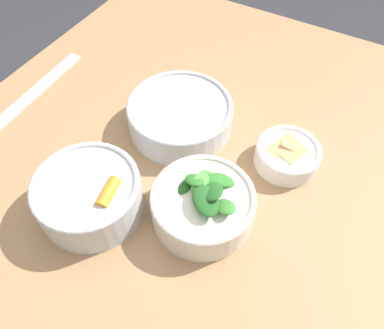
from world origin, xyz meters
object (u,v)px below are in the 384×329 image
object	(u,v)px
bowl_beans_hotdog	(180,116)
bowl_greens	(203,204)
bowl_carrots	(89,194)
bowl_cookies	(288,154)
ruler	(32,94)

from	to	relation	value
bowl_beans_hotdog	bowl_greens	bearing A→B (deg)	-139.31
bowl_greens	bowl_beans_hotdog	distance (m)	0.19
bowl_carrots	bowl_beans_hotdog	world-z (taller)	bowl_carrots
bowl_cookies	ruler	world-z (taller)	bowl_cookies
bowl_cookies	ruler	size ratio (longest dim) A/B	0.38
bowl_beans_hotdog	bowl_cookies	size ratio (longest dim) A/B	1.73
ruler	bowl_carrots	bearing A→B (deg)	-118.35
bowl_carrots	bowl_beans_hotdog	xyz separation A→B (m)	(0.22, -0.03, -0.01)
bowl_greens	ruler	distance (m)	0.44
bowl_greens	bowl_cookies	xyz separation A→B (m)	(0.16, -0.08, -0.01)
bowl_beans_hotdog	bowl_cookies	world-z (taller)	bowl_beans_hotdog
bowl_greens	bowl_beans_hotdog	size ratio (longest dim) A/B	0.83
bowl_carrots	ruler	bearing A→B (deg)	61.65
bowl_cookies	ruler	xyz separation A→B (m)	(-0.09, 0.51, -0.02)
bowl_carrots	bowl_cookies	xyz separation A→B (m)	(0.24, -0.23, -0.02)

